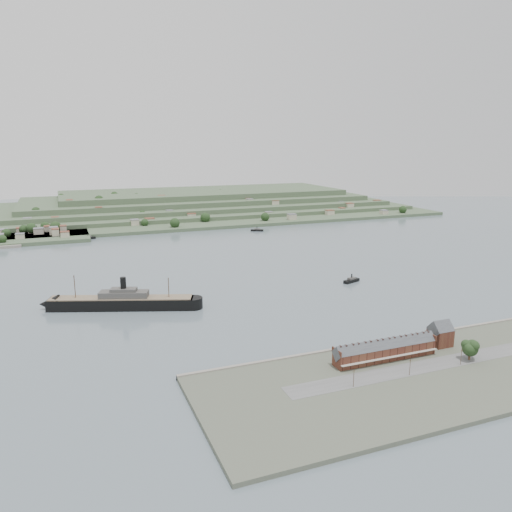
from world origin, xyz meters
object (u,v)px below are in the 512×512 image
object	(u,v)px
gabled_building	(440,334)
steamship	(117,302)
tugboat	(352,280)
fig_tree	(471,348)
terrace_row	(385,350)

from	to	relation	value
gabled_building	steamship	size ratio (longest dim) A/B	0.14
steamship	tugboat	xyz separation A→B (m)	(176.91, -1.81, -3.06)
fig_tree	tugboat	bearing A→B (deg)	80.40
gabled_building	fig_tree	size ratio (longest dim) A/B	1.32
tugboat	fig_tree	bearing A→B (deg)	-99.60
terrace_row	tugboat	world-z (taller)	terrace_row
tugboat	terrace_row	bearing A→B (deg)	-115.80
terrace_row	gabled_building	bearing A→B (deg)	6.12
gabled_building	tugboat	size ratio (longest dim) A/B	0.91
gabled_building	terrace_row	bearing A→B (deg)	-173.88
gabled_building	tugboat	xyz separation A→B (m)	(25.87, 127.05, -6.53)
gabled_building	fig_tree	xyz separation A→B (m)	(0.93, -20.37, 0.35)
tugboat	steamship	bearing A→B (deg)	179.41
steamship	tugboat	bearing A→B (deg)	-0.59
terrace_row	tugboat	xyz separation A→B (m)	(63.37, 131.07, -5.19)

